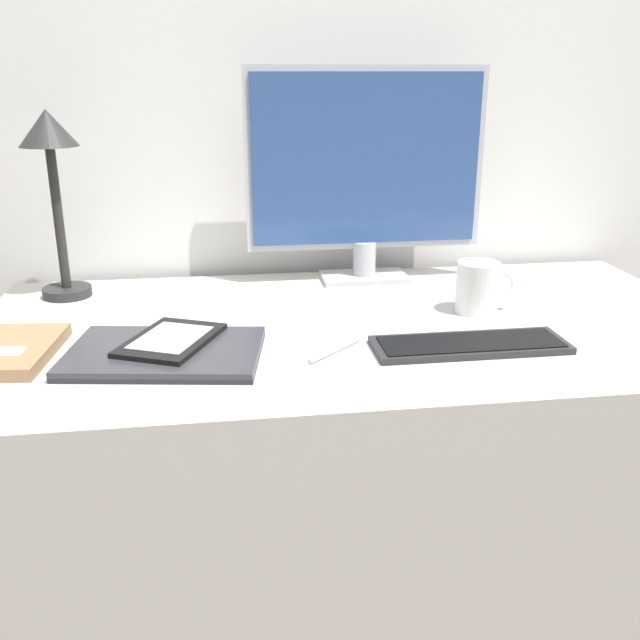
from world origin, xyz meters
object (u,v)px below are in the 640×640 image
keyboard (470,345)px  pen (335,350)px  monitor (366,170)px  notebook (0,351)px  ereader (171,340)px  desk_lamp (52,163)px  laptop (165,353)px  coffee_mug (479,287)px

keyboard → pen: (-0.24, 0.02, -0.00)m
monitor → notebook: (-0.70, -0.38, -0.24)m
keyboard → ereader: size_ratio=1.51×
ereader → desk_lamp: 0.50m
desk_lamp → notebook: size_ratio=1.64×
monitor → desk_lamp: size_ratio=1.38×
laptop → notebook: bearing=171.1°
coffee_mug → desk_lamp: bearing=164.6°
keyboard → desk_lamp: bearing=150.8°
pen → coffee_mug: bearing=28.6°
pen → laptop: bearing=176.9°
keyboard → pen: keyboard is taller
ereader → pen: bearing=-8.3°
monitor → notebook: 0.84m
laptop → ereader: bearing=69.2°
keyboard → pen: size_ratio=3.21×
notebook → keyboard: bearing=-5.4°
laptop → desk_lamp: (-0.23, 0.39, 0.27)m
keyboard → monitor: bearing=101.7°
laptop → ereader: size_ratio=1.55×
ereader → coffee_mug: size_ratio=1.83×
monitor → laptop: bearing=-135.3°
monitor → keyboard: (0.09, -0.46, -0.24)m
ereader → notebook: size_ratio=0.95×
desk_lamp → keyboard: bearing=-29.2°
desk_lamp → notebook: 0.44m
monitor → pen: 0.52m
desk_lamp → pen: size_ratio=3.66×
notebook → coffee_mug: 0.89m
desk_lamp → coffee_mug: 0.89m
notebook → monitor: bearing=28.4°
keyboard → desk_lamp: 0.90m
keyboard → ereader: 0.52m
desk_lamp → ereader: bearing=-56.7°
coffee_mug → pen: (-0.32, -0.17, -0.05)m
laptop → ereader: 0.03m
keyboard → notebook: 0.80m
monitor → desk_lamp: monitor is taller
keyboard → pen: bearing=176.0°
keyboard → desk_lamp: desk_lamp is taller
ereader → notebook: ereader is taller
laptop → coffee_mug: size_ratio=2.85×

